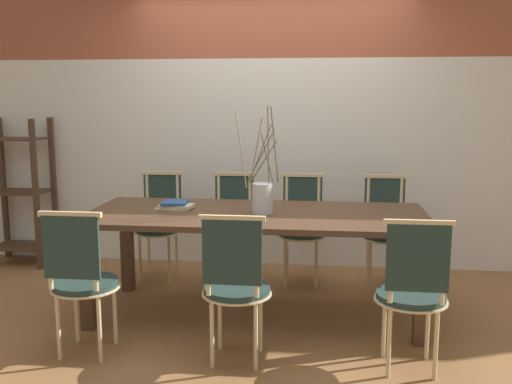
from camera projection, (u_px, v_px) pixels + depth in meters
ground_plane at (256, 314)px, 4.23m from camera, size 16.00×16.00×0.00m
wall_rear at (272, 96)px, 5.28m from camera, size 12.00×0.06×3.20m
dining_table at (256, 225)px, 4.12m from camera, size 2.44×1.03×0.77m
chair_near_leftend at (82, 277)px, 3.48m from camera, size 0.42×0.42×0.94m
chair_near_left at (236, 283)px, 3.37m from camera, size 0.42×0.42×0.94m
chair_near_center at (413, 289)px, 3.25m from camera, size 0.42×0.42×0.94m
chair_far_leftend at (159, 221)px, 5.04m from camera, size 0.42×0.42×0.94m
chair_far_left at (232, 223)px, 4.97m from camera, size 0.42×0.42×0.94m
chair_far_center at (302, 225)px, 4.90m from camera, size 0.42×0.42×0.94m
chair_far_right at (385, 227)px, 4.82m from camera, size 0.42×0.42×0.94m
vase_centerpiece at (262, 196)px, 4.06m from camera, size 0.32×0.33×0.76m
book_stack at (175, 205)px, 4.25m from camera, size 0.27×0.21×0.05m
shelving_rack at (19, 192)px, 5.43m from camera, size 0.57×0.40×1.40m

